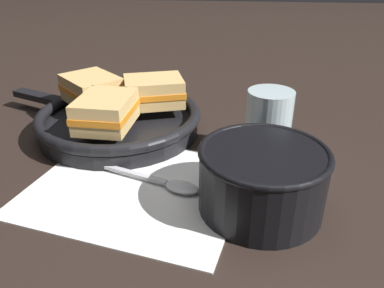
% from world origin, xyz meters
% --- Properties ---
extents(ground_plane, '(4.00, 4.00, 0.00)m').
position_xyz_m(ground_plane, '(0.00, 0.00, 0.00)').
color(ground_plane, black).
extents(napkin, '(0.31, 0.28, 0.00)m').
position_xyz_m(napkin, '(-0.05, -0.04, 0.00)').
color(napkin, white).
rests_on(napkin, ground_plane).
extents(soup_bowl, '(0.15, 0.15, 0.08)m').
position_xyz_m(soup_bowl, '(0.11, -0.07, 0.05)').
color(soup_bowl, black).
rests_on(soup_bowl, ground_plane).
extents(spoon, '(0.14, 0.06, 0.01)m').
position_xyz_m(spoon, '(-0.01, -0.04, 0.01)').
color(spoon, silver).
rests_on(spoon, napkin).
extents(skillet, '(0.38, 0.28, 0.04)m').
position_xyz_m(skillet, '(-0.12, 0.12, 0.02)').
color(skillet, black).
rests_on(skillet, ground_plane).
extents(sandwich_near_left, '(0.13, 0.12, 0.05)m').
position_xyz_m(sandwich_near_left, '(-0.17, 0.15, 0.07)').
color(sandwich_near_left, '#DBB26B').
rests_on(sandwich_near_left, skillet).
extents(sandwich_near_right, '(0.08, 0.10, 0.05)m').
position_xyz_m(sandwich_near_right, '(-0.12, 0.06, 0.07)').
color(sandwich_near_right, '#DBB26B').
rests_on(sandwich_near_right, skillet).
extents(sandwich_far_left, '(0.12, 0.10, 0.05)m').
position_xyz_m(sandwich_far_left, '(-0.06, 0.15, 0.07)').
color(sandwich_far_left, '#DBB26B').
rests_on(sandwich_far_left, skillet).
extents(drinking_glass, '(0.07, 0.07, 0.10)m').
position_xyz_m(drinking_glass, '(0.12, 0.06, 0.05)').
color(drinking_glass, silver).
rests_on(drinking_glass, ground_plane).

